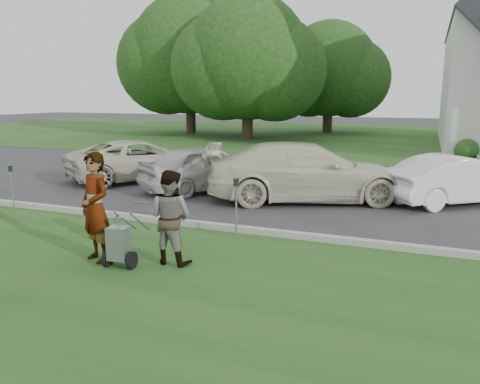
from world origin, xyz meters
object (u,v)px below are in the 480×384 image
Objects in this scene: striping_cart at (119,244)px; parking_meter_far at (12,183)px; car_b at (207,168)px; person_left at (95,208)px; person_right at (170,218)px; car_a at (140,160)px; parking_meter_near at (236,201)px; tree_far at (189,60)px; tree_back at (329,74)px; car_d at (458,180)px; car_c at (307,172)px; tree_left at (247,64)px.

parking_meter_far reaches higher than striping_cart.
striping_cart is 0.26× the size of car_b.
person_left is 1.17× the size of person_right.
parking_meter_near is at bearing 171.05° from car_a.
tree_far is 11.22m from tree_back.
tree_far is 8.70× the size of parking_meter_near.
car_b is at bearing 59.05° from car_d.
tree_far reaches higher than striping_cart.
parking_meter_near is at bearing 151.57° from car_c.
tree_left reaches higher than person_right.
car_d is at bearing -46.42° from tree_far.
person_left is at bearing 151.94° from car_a.
car_d reaches higher than parking_meter_near.
car_d is at bearing -137.26° from car_b.
person_left reaches higher than car_c.
car_b is 7.39m from car_d.
tree_far reaches higher than parking_meter_near.
tree_far is 5.84× the size of person_left.
car_d is (4.04, 1.11, -0.15)m from car_c.
person_left reaches higher than parking_meter_far.
car_c is at bearing -79.89° from tree_back.
person_right is (3.56, -31.69, -3.88)m from tree_back.
car_d is (6.35, 7.53, -0.31)m from person_left.
tree_left is 6.73m from tree_far.
parking_meter_near is 0.26× the size of car_a.
striping_cart is 9.08m from car_a.
tree_left is 8.95m from tree_back.
car_d is at bearing 26.45° from parking_meter_far.
car_d is at bearing -70.68° from tree_back.
striping_cart is at bearing 139.20° from car_b.
striping_cart is 0.19× the size of car_c.
person_left is 8.67m from car_a.
tree_back reaches higher than car_b.
tree_far reaches higher than car_c.
person_left reaches higher than person_right.
person_right reaches higher than parking_meter_near.
parking_meter_near is 0.31× the size of car_b.
car_b is (-2.85, 4.55, -0.11)m from parking_meter_near.
person_left is at bearing -75.43° from tree_left.
tree_back is at bearing 85.91° from parking_meter_far.
tree_back is 7.19× the size of parking_meter_near.
person_left is at bearing -130.91° from parking_meter_near.
car_b reaches higher than striping_cart.
person_right is 0.41× the size of car_d.
parking_meter_far is at bearing 79.00° from car_d.
person_right is (7.56, -23.69, -4.26)m from tree_left.
tree_left is 9.54× the size of striping_cart.
car_d is (5.05, 7.13, -0.17)m from person_right.
tree_far is 6.86× the size of person_right.
striping_cart is (6.84, -24.23, -4.68)m from tree_left.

